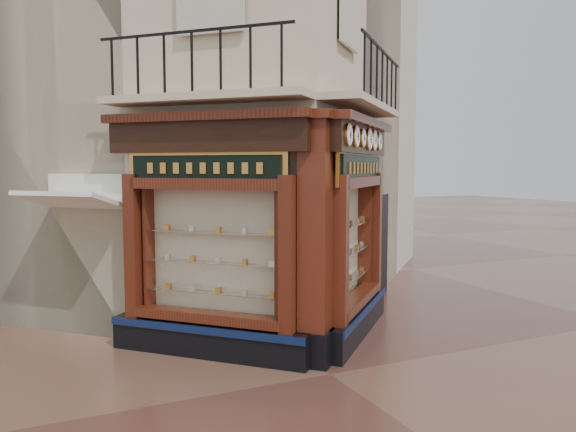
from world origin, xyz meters
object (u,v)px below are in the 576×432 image
signboard_left (205,168)px  clock_d (369,139)px  clock_c (363,138)px  corner_pilaster (315,242)px  signboard_right (361,168)px  clock_b (356,136)px  awning (76,344)px  clock_f (379,142)px  clock_a (349,135)px  clock_e (374,140)px

signboard_left → clock_d: bearing=-134.6°
clock_c → clock_d: 0.52m
corner_pilaster → clock_d: size_ratio=9.85×
clock_c → signboard_right: 0.65m
clock_b → awning: bearing=106.2°
clock_d → corner_pilaster: bearing=167.3°
clock_b → clock_d: bearing=0.0°
corner_pilaster → awning: 4.72m
clock_f → awning: size_ratio=0.21×
clock_b → clock_a: bearing=180.0°
clock_c → clock_f: size_ratio=0.91×
corner_pilaster → clock_e: 2.92m
signboard_right → corner_pilaster: bearing=169.8°
clock_f → clock_e: bearing=-180.0°
clock_e → awning: size_ratio=0.23×
signboard_left → clock_a: bearing=-162.8°
clock_c → clock_e: clock_e is taller
awning → signboard_left: bearing=-175.8°
clock_b → awning: clock_b is taller
signboard_right → clock_b: bearing=-172.9°
clock_d → signboard_left: bearing=135.4°
clock_a → clock_e: (1.41, 1.41, 0.00)m
signboard_left → clock_b: bearing=-151.5°
clock_f → signboard_right: size_ratio=0.16×
clock_a → clock_c: clock_a is taller
signboard_left → clock_f: bearing=-124.5°
clock_d → signboard_left: clock_d is taller
corner_pilaster → clock_f: (2.32, 1.72, 1.67)m
signboard_right → signboard_left: bearing=135.0°
awning → signboard_right: 5.98m
awning → signboard_right: signboard_right is taller
clock_b → signboard_right: bearing=7.1°
clock_f → awning: (-5.70, 0.95, -3.62)m
corner_pilaster → signboard_left: corner_pilaster is taller
awning → signboard_left: size_ratio=0.84×
clock_a → clock_e: size_ratio=0.90×
corner_pilaster → clock_b: bearing=-26.3°
clock_f → signboard_right: bearing=174.3°
signboard_left → corner_pilaster: bearing=-169.8°
corner_pilaster → clock_a: size_ratio=11.01×
clock_a → clock_d: bearing=0.0°
clock_d → awning: size_ratio=0.23×
clock_e → awning: bearing=121.3°
clock_e → clock_f: 0.50m
corner_pilaster → clock_a: (0.55, -0.05, 1.67)m
clock_c → signboard_left: size_ratio=0.16×
signboard_right → clock_c: bearing=-163.8°
corner_pilaster → clock_f: corner_pilaster is taller
clock_a → signboard_right: bearing=4.5°
corner_pilaster → clock_b: 1.93m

